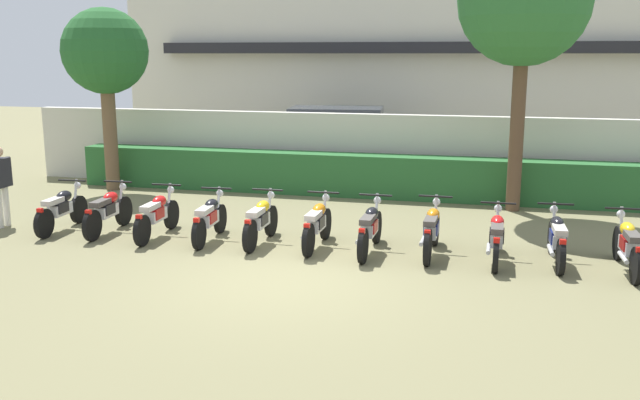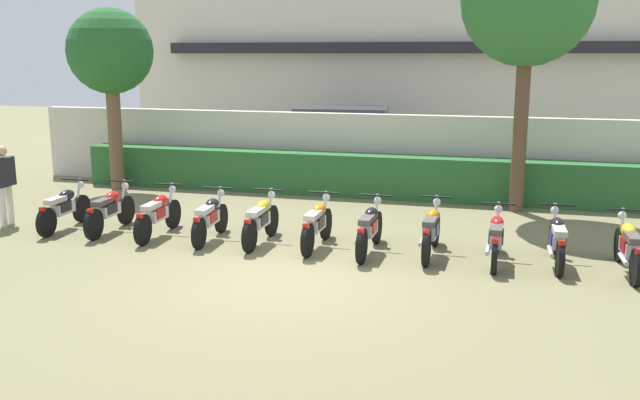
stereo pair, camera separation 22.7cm
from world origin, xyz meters
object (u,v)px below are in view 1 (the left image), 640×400
object	(u,v)px
motorcycle_in_row_4	(261,220)
motorcycle_in_row_10	(628,245)
motorcycle_in_row_1	(108,211)
motorcycle_in_row_0	(61,209)
motorcycle_in_row_6	(370,228)
motorcycle_in_row_7	(432,230)
motorcycle_in_row_2	(157,215)
motorcycle_in_row_8	(496,237)
motorcycle_in_row_3	(209,218)
tree_near_inspector	(105,54)
motorcycle_in_row_5	(317,224)
tree_far_side	(524,1)
parked_car	(341,139)
inspector_person	(0,180)
motorcycle_in_row_9	(557,238)

from	to	relation	value
motorcycle_in_row_4	motorcycle_in_row_10	distance (m)	6.27
motorcycle_in_row_1	motorcycle_in_row_0	bearing A→B (deg)	90.20
motorcycle_in_row_6	motorcycle_in_row_7	size ratio (longest dim) A/B	1.01
motorcycle_in_row_0	motorcycle_in_row_10	bearing A→B (deg)	-93.80
motorcycle_in_row_1	motorcycle_in_row_4	xyz separation A→B (m)	(3.16, -0.03, -0.00)
motorcycle_in_row_2	motorcycle_in_row_8	world-z (taller)	motorcycle_in_row_2
motorcycle_in_row_0	motorcycle_in_row_1	bearing A→B (deg)	-90.33
motorcycle_in_row_3	motorcycle_in_row_10	bearing A→B (deg)	-94.66
tree_near_inspector	motorcycle_in_row_10	size ratio (longest dim) A/B	2.40
motorcycle_in_row_2	motorcycle_in_row_5	world-z (taller)	motorcycle_in_row_5
tree_far_side	motorcycle_in_row_8	bearing A→B (deg)	-94.75
tree_near_inspector	motorcycle_in_row_3	distance (m)	6.75
parked_car	motorcycle_in_row_0	distance (m)	9.26
motorcycle_in_row_6	inspector_person	xyz separation A→B (m)	(-7.55, 0.02, 0.53)
motorcycle_in_row_6	motorcycle_in_row_3	bearing A→B (deg)	89.80
parked_car	motorcycle_in_row_4	world-z (taller)	parked_car
tree_near_inspector	motorcycle_in_row_3	world-z (taller)	tree_near_inspector
parked_car	motorcycle_in_row_7	xyz separation A→B (m)	(3.47, -8.36, -0.48)
motorcycle_in_row_9	motorcycle_in_row_5	bearing A→B (deg)	88.26
motorcycle_in_row_1	motorcycle_in_row_9	world-z (taller)	motorcycle_in_row_1
motorcycle_in_row_7	motorcycle_in_row_2	bearing A→B (deg)	91.43
motorcycle_in_row_8	inspector_person	bearing A→B (deg)	89.99
motorcycle_in_row_7	motorcycle_in_row_4	bearing A→B (deg)	91.56
motorcycle_in_row_0	inspector_person	distance (m)	1.43
motorcycle_in_row_3	motorcycle_in_row_10	xyz separation A→B (m)	(7.26, -0.09, 0.00)
motorcycle_in_row_8	motorcycle_in_row_9	size ratio (longest dim) A/B	0.99
motorcycle_in_row_5	parked_car	bearing A→B (deg)	9.78
motorcycle_in_row_5	motorcycle_in_row_7	size ratio (longest dim) A/B	0.95
parked_car	motorcycle_in_row_8	size ratio (longest dim) A/B	2.59
tree_near_inspector	motorcycle_in_row_1	size ratio (longest dim) A/B	2.46
parked_car	inspector_person	xyz separation A→B (m)	(-5.14, -8.46, 0.04)
motorcycle_in_row_3	motorcycle_in_row_9	bearing A→B (deg)	-93.20
motorcycle_in_row_7	motorcycle_in_row_9	world-z (taller)	motorcycle_in_row_7
motorcycle_in_row_4	motorcycle_in_row_8	xyz separation A→B (m)	(4.22, -0.09, -0.01)
parked_car	motorcycle_in_row_5	distance (m)	8.53
motorcycle_in_row_2	motorcycle_in_row_6	world-z (taller)	motorcycle_in_row_6
motorcycle_in_row_0	motorcycle_in_row_3	world-z (taller)	motorcycle_in_row_0
inspector_person	motorcycle_in_row_1	bearing A→B (deg)	2.02
motorcycle_in_row_5	motorcycle_in_row_1	bearing A→B (deg)	89.89
motorcycle_in_row_6	motorcycle_in_row_7	xyz separation A→B (m)	(1.07, 0.11, 0.01)
motorcycle_in_row_0	motorcycle_in_row_5	distance (m)	5.24
parked_car	tree_near_inspector	distance (m)	7.14
motorcycle_in_row_2	motorcycle_in_row_9	bearing A→B (deg)	-92.03
motorcycle_in_row_4	motorcycle_in_row_10	xyz separation A→B (m)	(6.26, -0.12, -0.00)
tree_far_side	motorcycle_in_row_9	world-z (taller)	tree_far_side
tree_far_side	motorcycle_in_row_9	size ratio (longest dim) A/B	3.28
parked_car	motorcycle_in_row_5	size ratio (longest dim) A/B	2.57
motorcycle_in_row_7	motorcycle_in_row_5	bearing A→B (deg)	91.63
motorcycle_in_row_3	motorcycle_in_row_0	bearing A→B (deg)	85.68
inspector_person	motorcycle_in_row_10	bearing A→B (deg)	-0.36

